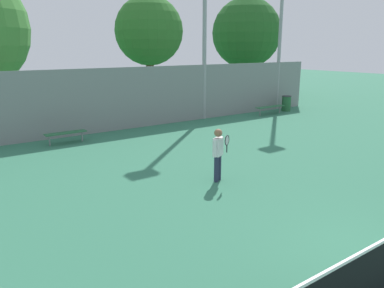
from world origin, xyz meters
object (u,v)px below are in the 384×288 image
(bench_courtside_far, at_px, (66,133))
(trash_bin, at_px, (286,103))
(tree_green_tall, at_px, (246,33))
(bench_courtside_near, at_px, (270,107))
(light_pole_far_right, at_px, (282,0))
(tennis_player, at_px, (218,152))
(tree_green_broad, at_px, (149,31))

(bench_courtside_far, bearing_deg, trash_bin, 1.08)
(trash_bin, bearing_deg, tree_green_tall, 65.94)
(bench_courtside_near, xyz_separation_m, bench_courtside_far, (-12.16, -0.00, -0.00))
(light_pole_far_right, distance_m, tree_green_tall, 7.26)
(bench_courtside_far, bearing_deg, light_pole_far_right, 5.03)
(tennis_player, xyz_separation_m, bench_courtside_far, (-2.31, 7.15, -0.48))
(tennis_player, xyz_separation_m, trash_bin, (11.58, 7.41, -0.43))
(bench_courtside_near, xyz_separation_m, tree_green_broad, (-4.53, 6.43, 4.44))
(tree_green_tall, bearing_deg, tree_green_broad, -173.10)
(tennis_player, bearing_deg, bench_courtside_near, 8.45)
(bench_courtside_near, height_order, tree_green_broad, tree_green_broad)
(bench_courtside_far, bearing_deg, bench_courtside_near, 0.00)
(trash_bin, bearing_deg, tennis_player, -147.36)
(bench_courtside_near, bearing_deg, trash_bin, 8.65)
(bench_courtside_far, height_order, light_pole_far_right, light_pole_far_right)
(bench_courtside_far, xyz_separation_m, tree_green_tall, (17.15, 7.58, 4.56))
(light_pole_far_right, distance_m, trash_bin, 6.26)
(bench_courtside_far, distance_m, tree_green_tall, 19.30)
(bench_courtside_far, xyz_separation_m, trash_bin, (13.88, 0.26, 0.05))
(bench_courtside_near, relative_size, tree_green_tall, 0.27)
(bench_courtside_far, relative_size, tree_green_tall, 0.22)
(trash_bin, bearing_deg, bench_courtside_near, -171.35)
(tree_green_broad, bearing_deg, bench_courtside_far, -139.88)
(tree_green_tall, bearing_deg, bench_courtside_near, -123.38)
(bench_courtside_near, bearing_deg, bench_courtside_far, -180.00)
(bench_courtside_near, relative_size, tree_green_broad, 0.30)
(bench_courtside_near, xyz_separation_m, light_pole_far_right, (1.88, 1.24, 6.23))
(bench_courtside_near, bearing_deg, tennis_player, -144.01)
(trash_bin, xyz_separation_m, tree_green_broad, (-6.25, 6.17, 4.40))
(tennis_player, relative_size, light_pole_far_right, 0.15)
(trash_bin, bearing_deg, light_pole_far_right, 80.86)
(tennis_player, distance_m, light_pole_far_right, 15.53)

